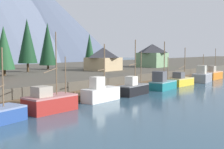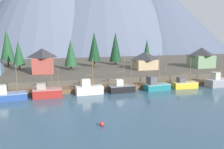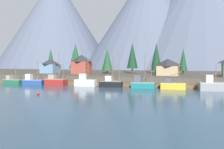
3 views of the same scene
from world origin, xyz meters
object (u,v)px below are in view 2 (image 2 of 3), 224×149
fishing_boat_red (47,92)px  fishing_boat_black (121,88)px  conifer_mid_left (71,53)px  conifer_mid_right (147,50)px  fishing_boat_blue (10,95)px  fishing_boat_grey (217,82)px  house_tan (145,60)px  fishing_boat_teal (156,85)px  house_green (201,57)px  conifer_centre (94,47)px  fishing_boat_yellow (184,84)px  fishing_boat_white (89,89)px  conifer_near_right (7,45)px  conifer_near_left (19,53)px  conifer_back_left (115,47)px  house_red (42,60)px  channel_buoy (102,124)px

fishing_boat_red → fishing_boat_black: 17.35m
conifer_mid_left → conifer_mid_right: (27.64, 4.10, -0.08)m
fishing_boat_blue → fishing_boat_grey: (51.33, -0.05, 0.22)m
house_tan → fishing_boat_teal: bearing=-104.5°
fishing_boat_red → fishing_boat_teal: (26.28, -0.11, 0.04)m
fishing_boat_teal → house_green: 31.09m
fishing_boat_black → conifer_centre: size_ratio=0.77×
conifer_mid_right → house_green: bearing=-33.5°
fishing_boat_black → fishing_boat_yellow: size_ratio=1.15×
fishing_boat_white → conifer_mid_right: (26.29, 27.71, 6.53)m
fishing_boat_blue → house_tan: house_tan is taller
fishing_boat_red → conifer_near_right: bearing=107.1°
fishing_boat_teal → house_tan: bearing=71.3°
fishing_boat_red → house_green: size_ratio=1.33×
fishing_boat_teal → conifer_mid_right: (9.51, 28.16, 6.56)m
conifer_near_right → conifer_mid_left: bearing=-35.3°
fishing_boat_white → fishing_boat_grey: bearing=-3.4°
fishing_boat_black → conifer_near_left: bearing=128.4°
conifer_mid_right → fishing_boat_grey: bearing=-74.4°
conifer_mid_right → fishing_boat_blue: bearing=-146.7°
conifer_mid_right → fishing_boat_teal: bearing=-108.7°
conifer_mid_right → conifer_back_left: 11.45m
fishing_boat_blue → conifer_back_left: bearing=36.7°
fishing_boat_teal → conifer_back_left: (-0.85, 32.88, 7.74)m
fishing_boat_black → conifer_mid_right: size_ratio=0.97×
conifer_near_right → conifer_centre: 30.27m
fishing_boat_grey → conifer_near_left: conifer_near_left is taller
house_red → conifer_centre: bearing=27.9°
conifer_centre → conifer_near_right: bearing=162.0°
fishing_boat_teal → conifer_back_left: conifer_back_left is taller
fishing_boat_black → house_red: bearing=128.1°
fishing_boat_teal → fishing_boat_grey: (17.45, -0.36, 0.09)m
fishing_boat_teal → conifer_near_left: conifer_near_left is taller
conifer_mid_right → conifer_back_left: bearing=155.5°
fishing_boat_yellow → conifer_centre: bearing=124.2°
fishing_boat_black → fishing_boat_white: bearing=174.3°
conifer_mid_left → channel_buoy: (-0.47, -44.29, -7.49)m
house_red → house_green: size_ratio=0.99×
house_red → conifer_centre: conifer_centre is taller
fishing_boat_white → fishing_boat_black: fishing_boat_black is taller
fishing_boat_red → fishing_boat_grey: fishing_boat_red is taller
fishing_boat_blue → conifer_mid_right: size_ratio=0.82×
fishing_boat_yellow → conifer_centre: conifer_centre is taller
fishing_boat_teal → conifer_centre: bearing=103.9°
fishing_boat_black → conifer_near_right: conifer_near_right is taller
fishing_boat_white → house_green: size_ratio=1.14×
house_red → conifer_near_right: bearing=121.8°
fishing_boat_grey → house_tan: bearing=114.2°
fishing_boat_teal → fishing_boat_yellow: fishing_boat_teal is taller
fishing_boat_white → conifer_centre: bearing=73.7°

